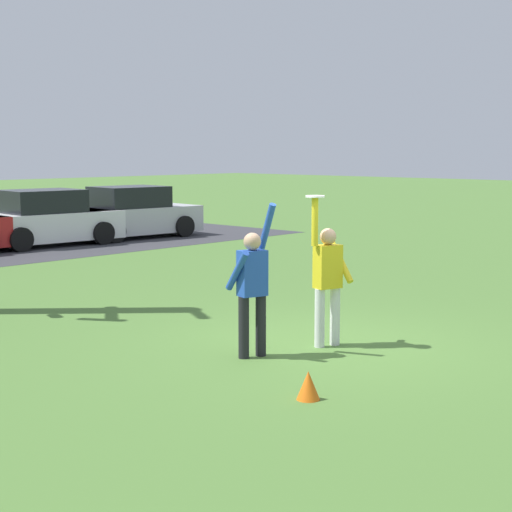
% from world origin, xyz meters
% --- Properties ---
extents(ground_plane, '(120.00, 120.00, 0.00)m').
position_xyz_m(ground_plane, '(0.00, 0.00, 0.00)').
color(ground_plane, '#4C7533').
extents(person_catcher, '(0.58, 0.48, 2.08)m').
position_xyz_m(person_catcher, '(0.00, -0.09, 0.98)').
color(person_catcher, silver).
rests_on(person_catcher, ground_plane).
extents(person_defender, '(0.62, 0.54, 2.04)m').
position_xyz_m(person_defender, '(-1.15, 0.26, 0.98)').
color(person_defender, black).
rests_on(person_defender, ground_plane).
extents(frisbee_disc, '(0.26, 0.26, 0.02)m').
position_xyz_m(frisbee_disc, '(-0.21, -0.02, 2.09)').
color(frisbee_disc, white).
rests_on(frisbee_disc, person_catcher).
extents(parked_car_white, '(4.24, 2.32, 1.59)m').
position_xyz_m(parked_car_white, '(4.17, 13.29, 0.73)').
color(parked_car_white, white).
rests_on(parked_car_white, ground_plane).
extents(parked_car_silver, '(4.24, 2.32, 1.59)m').
position_xyz_m(parked_car_silver, '(7.19, 13.16, 0.73)').
color(parked_car_silver, '#BCBCC1').
rests_on(parked_car_silver, ground_plane).
extents(field_cone_orange, '(0.26, 0.26, 0.32)m').
position_xyz_m(field_cone_orange, '(-2.11, -1.47, 0.16)').
color(field_cone_orange, orange).
rests_on(field_cone_orange, ground_plane).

